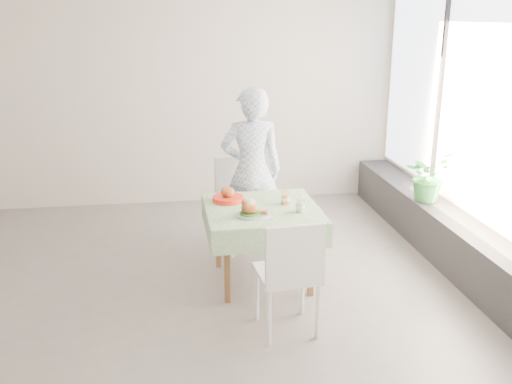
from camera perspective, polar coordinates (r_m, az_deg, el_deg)
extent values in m
plane|color=#605D5B|center=(5.58, -7.95, -8.92)|extent=(6.00, 6.00, 0.00)
cube|color=beige|center=(7.59, -8.74, 9.16)|extent=(6.00, 0.02, 2.80)
cube|color=beige|center=(2.72, -8.22, -5.61)|extent=(6.00, 0.02, 2.80)
cube|color=beige|center=(5.93, 21.92, 5.86)|extent=(0.02, 5.00, 2.80)
cube|color=#D1E0F9|center=(5.88, 21.94, 8.24)|extent=(0.01, 4.80, 2.18)
cube|color=black|center=(6.15, 19.11, -4.68)|extent=(0.40, 4.80, 0.50)
cube|color=brown|center=(5.30, 0.62, -1.88)|extent=(0.92, 0.92, 0.04)
cube|color=white|center=(5.29, 0.62, -1.61)|extent=(1.06, 1.06, 0.01)
cube|color=white|center=(6.14, -1.34, -1.21)|extent=(0.57, 0.57, 0.04)
cube|color=white|center=(6.25, -2.10, 1.58)|extent=(0.46, 0.16, 0.47)
cube|color=white|center=(4.56, 3.11, -8.15)|extent=(0.50, 0.50, 0.04)
cube|color=white|center=(4.28, 3.96, -6.26)|extent=(0.46, 0.08, 0.46)
imported|color=#84A7D3|center=(5.96, -0.44, 2.08)|extent=(0.65, 0.44, 1.77)
cylinder|color=white|center=(5.07, -0.25, -2.28)|extent=(0.32, 0.32, 0.02)
cylinder|color=#164D13|center=(5.06, -0.65, -2.14)|extent=(0.17, 0.17, 0.02)
ellipsoid|color=#9A5225|center=(5.04, -0.65, -1.60)|extent=(0.15, 0.14, 0.11)
ellipsoid|color=white|center=(5.03, -0.66, -1.05)|extent=(0.11, 0.10, 0.07)
cylinder|color=maroon|center=(5.06, 0.87, -2.03)|extent=(0.05, 0.05, 0.03)
cylinder|color=white|center=(5.37, 2.95, -0.59)|extent=(0.08, 0.08, 0.12)
cylinder|color=orange|center=(5.37, 2.95, -0.73)|extent=(0.07, 0.07, 0.09)
cylinder|color=white|center=(5.35, 2.97, 0.06)|extent=(0.09, 0.09, 0.01)
cylinder|color=yellow|center=(5.34, 3.03, 0.52)|extent=(0.01, 0.03, 0.17)
cylinder|color=white|center=(5.16, 4.45, -1.39)|extent=(0.08, 0.08, 0.11)
cylinder|color=white|center=(5.17, 4.44, -1.53)|extent=(0.07, 0.07, 0.08)
cylinder|color=white|center=(5.15, 4.46, -0.76)|extent=(0.08, 0.08, 0.01)
cylinder|color=yellow|center=(5.13, 4.53, -0.32)|extent=(0.01, 0.03, 0.16)
cylinder|color=red|center=(5.46, -2.83, -0.69)|extent=(0.30, 0.30, 0.05)
cylinder|color=white|center=(5.46, -2.83, -0.56)|extent=(0.25, 0.25, 0.02)
ellipsoid|color=#9A5225|center=(5.44, -2.84, -0.07)|extent=(0.13, 0.13, 0.11)
imported|color=#277537|center=(6.47, 16.83, 1.57)|extent=(0.65, 0.63, 0.56)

